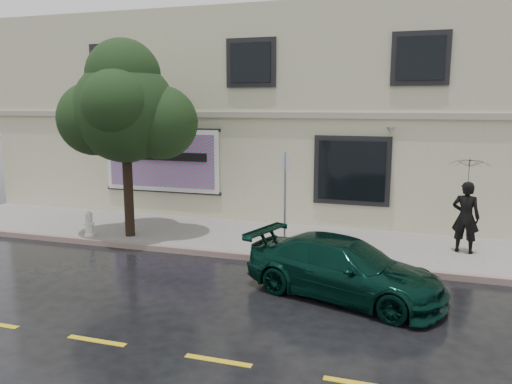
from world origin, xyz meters
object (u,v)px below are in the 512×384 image
(fire_hydrant, at_px, (89,224))
(street_tree, at_px, (125,112))
(car, at_px, (344,268))
(pedestrian, at_px, (466,217))

(fire_hydrant, bearing_deg, street_tree, 9.69)
(car, relative_size, pedestrian, 2.24)
(street_tree, bearing_deg, pedestrian, 7.05)
(street_tree, bearing_deg, fire_hydrant, -160.06)
(pedestrian, relative_size, street_tree, 0.37)
(pedestrian, distance_m, street_tree, 9.57)
(pedestrian, bearing_deg, car, 69.23)
(pedestrian, height_order, street_tree, street_tree)
(pedestrian, relative_size, fire_hydrant, 2.52)
(street_tree, height_order, fire_hydrant, street_tree)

